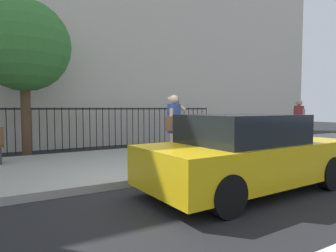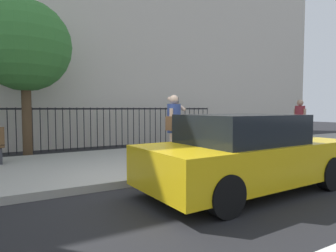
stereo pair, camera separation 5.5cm
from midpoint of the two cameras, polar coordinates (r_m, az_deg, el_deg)
name	(u,v)px [view 2 (the right image)]	position (r m, az deg, el deg)	size (l,w,h in m)	color
ground_plane	(151,184)	(6.15, -3.14, -11.29)	(60.00, 60.00, 0.00)	black
sidewalk	(114,163)	(8.12, -10.24, -7.19)	(28.00, 4.40, 0.15)	#9E9B93
iron_fence	(81,123)	(11.54, -16.52, 0.60)	(12.03, 0.04, 1.60)	black
taxi_yellow	(246,154)	(5.76, 15.21, -5.29)	(4.27, 2.00, 1.45)	yellow
pedestrian_on_phone	(174,124)	(7.38, 1.31, 0.39)	(0.71, 0.67, 1.75)	beige
pedestrian_walking	(300,120)	(11.56, 24.36, 1.04)	(0.35, 0.49, 1.73)	tan
street_tree_near	(25,46)	(10.46, -25.94, 13.76)	(2.83, 2.83, 4.94)	#4C3823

